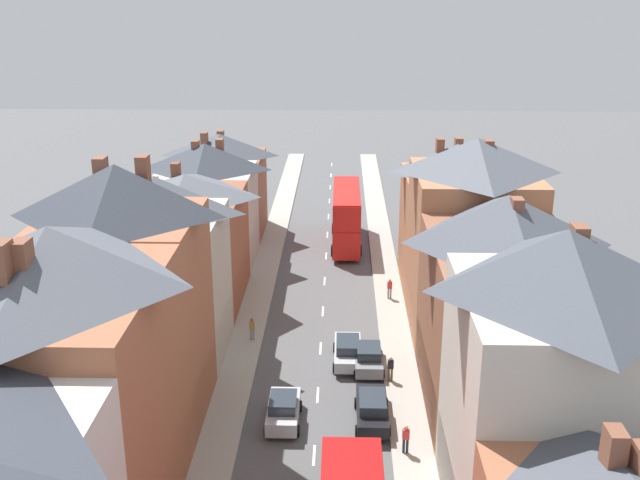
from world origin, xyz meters
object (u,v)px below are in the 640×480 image
(pedestrian_mid_left, at_px, (406,438))
(pedestrian_far_left, at_px, (252,328))
(pedestrian_far_right, at_px, (390,288))
(double_decker_bus_lead, at_px, (346,216))
(car_parked_left_a, at_px, (372,409))
(car_near_silver, at_px, (348,351))
(car_parked_left_b, at_px, (349,468))
(pedestrian_mid_right, at_px, (391,367))
(car_mid_white, at_px, (283,410))
(car_mid_black, at_px, (369,357))

(pedestrian_mid_left, relative_size, pedestrian_far_left, 1.00)
(pedestrian_far_left, bearing_deg, pedestrian_far_right, 37.07)
(double_decker_bus_lead, relative_size, car_parked_left_a, 2.36)
(car_near_silver, height_order, car_parked_left_b, car_parked_left_b)
(car_near_silver, distance_m, pedestrian_mid_right, 3.63)
(car_parked_left_b, bearing_deg, pedestrian_far_right, 81.68)
(double_decker_bus_lead, bearing_deg, car_near_silver, -89.98)
(car_parked_left_a, xyz_separation_m, car_mid_white, (-4.90, -0.24, 0.01))
(car_near_silver, xyz_separation_m, car_parked_left_a, (1.30, -6.95, 0.02))
(pedestrian_mid_right, relative_size, pedestrian_far_right, 1.00)
(car_near_silver, relative_size, pedestrian_mid_right, 2.79)
(pedestrian_mid_left, relative_size, pedestrian_mid_right, 1.00)
(car_mid_white, height_order, pedestrian_far_left, pedestrian_far_left)
(double_decker_bus_lead, relative_size, pedestrian_mid_left, 6.71)
(pedestrian_mid_left, bearing_deg, pedestrian_far_left, 126.41)
(double_decker_bus_lead, height_order, car_mid_white, double_decker_bus_lead)
(pedestrian_far_right, bearing_deg, car_mid_black, -100.21)
(car_parked_left_a, relative_size, car_parked_left_b, 1.13)
(double_decker_bus_lead, distance_m, pedestrian_far_left, 21.38)
(car_mid_black, bearing_deg, pedestrian_mid_right, -52.48)
(car_parked_left_a, bearing_deg, car_near_silver, 100.60)
(double_decker_bus_lead, xyz_separation_m, car_mid_white, (-3.59, -30.23, -1.96))
(car_mid_black, bearing_deg, pedestrian_mid_left, -79.98)
(pedestrian_far_left, bearing_deg, car_mid_white, -73.88)
(car_parked_left_a, relative_size, pedestrian_far_left, 2.85)
(car_mid_black, bearing_deg, car_parked_left_a, -90.00)
(car_parked_left_a, bearing_deg, double_decker_bus_lead, 92.50)
(pedestrian_mid_right, bearing_deg, car_parked_left_b, -104.78)
(car_near_silver, xyz_separation_m, car_parked_left_b, (0.00, -12.31, 0.03))
(car_parked_left_b, height_order, pedestrian_far_right, pedestrian_far_right)
(car_parked_left_b, relative_size, pedestrian_mid_left, 2.52)
(car_near_silver, height_order, car_mid_black, car_mid_black)
(car_parked_left_a, height_order, pedestrian_mid_left, pedestrian_mid_left)
(pedestrian_mid_right, bearing_deg, double_decker_bus_lead, 95.77)
(car_mid_white, bearing_deg, car_near_silver, 63.41)
(car_mid_black, distance_m, pedestrian_far_left, 8.57)
(pedestrian_far_right, bearing_deg, double_decker_bus_lead, 104.26)
(car_parked_left_b, xyz_separation_m, pedestrian_far_left, (-6.47, 15.04, 0.19))
(pedestrian_mid_right, bearing_deg, car_mid_white, -143.05)
(double_decker_bus_lead, bearing_deg, pedestrian_far_left, -107.65)
(car_mid_white, xyz_separation_m, pedestrian_far_right, (6.88, 17.29, 0.18))
(double_decker_bus_lead, xyz_separation_m, pedestrian_far_left, (-6.46, -20.30, -1.78))
(car_mid_black, bearing_deg, double_decker_bus_lead, 93.13)
(pedestrian_far_left, bearing_deg, car_parked_left_a, -51.25)
(pedestrian_mid_right, bearing_deg, pedestrian_mid_left, -87.45)
(car_parked_left_a, bearing_deg, pedestrian_far_right, 83.38)
(car_parked_left_a, distance_m, car_mid_black, 6.06)
(car_parked_left_a, bearing_deg, pedestrian_mid_left, -62.09)
(car_near_silver, relative_size, car_parked_left_a, 0.98)
(pedestrian_mid_left, bearing_deg, car_mid_black, 100.02)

